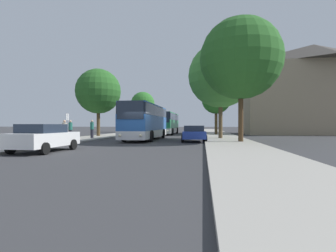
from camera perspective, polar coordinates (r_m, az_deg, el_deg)
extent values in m
plane|color=#38383A|center=(21.23, -5.60, -3.75)|extent=(300.00, 300.00, 0.00)
cube|color=#A39E93|center=(23.81, -22.26, -3.15)|extent=(4.00, 120.00, 0.15)
cube|color=#A39E93|center=(20.79, 13.58, -3.64)|extent=(4.00, 120.00, 0.15)
cube|color=gray|center=(46.78, 29.12, 4.88)|extent=(21.15, 11.57, 10.51)
pyramid|color=#423D38|center=(47.85, 29.14, 13.25)|extent=(21.15, 11.57, 3.47)
cube|color=silver|center=(26.22, -4.79, -1.61)|extent=(2.50, 11.24, 0.70)
cube|color=#285BA8|center=(26.21, -4.79, 0.65)|extent=(2.50, 11.24, 1.36)
cube|color=#232D3D|center=(26.24, -4.79, 3.18)|extent=(2.52, 11.02, 0.95)
cube|color=#285BA8|center=(26.27, -4.79, 4.34)|extent=(2.45, 11.02, 0.12)
cube|color=#232D3D|center=(20.77, -8.25, 3.51)|extent=(2.17, 0.08, 1.45)
sphere|color=#F4EAC1|center=(20.99, -10.47, -2.00)|extent=(0.24, 0.24, 0.24)
sphere|color=#F4EAC1|center=(20.52, -5.99, -2.04)|extent=(0.24, 0.24, 0.24)
cylinder|color=black|center=(23.29, -9.52, -2.16)|extent=(0.31, 1.00, 1.00)
cylinder|color=black|center=(22.68, -3.70, -2.22)|extent=(0.31, 1.00, 1.00)
cylinder|color=black|center=(29.78, -5.62, -1.62)|extent=(0.31, 1.00, 1.00)
cylinder|color=black|center=(29.30, -1.03, -1.65)|extent=(0.31, 1.00, 1.00)
cube|color=silver|center=(40.51, -0.19, -0.92)|extent=(2.42, 11.74, 0.70)
cube|color=#23844C|center=(40.50, -0.19, 0.43)|extent=(2.42, 11.74, 1.21)
cube|color=#232D3D|center=(40.52, -0.19, 1.95)|extent=(2.44, 11.50, 0.95)
cube|color=#23844C|center=(40.54, -0.19, 2.71)|extent=(2.37, 11.50, 0.12)
cube|color=#232D3D|center=(34.68, -1.50, 1.98)|extent=(2.17, 0.06, 1.45)
sphere|color=#F4EAC1|center=(34.80, -2.88, -1.07)|extent=(0.24, 0.24, 0.24)
sphere|color=#F4EAC1|center=(34.53, -0.12, -1.08)|extent=(0.24, 0.24, 0.24)
cylinder|color=black|center=(37.23, -2.76, -1.23)|extent=(0.30, 1.00, 1.00)
cylinder|color=black|center=(36.87, 0.94, -1.24)|extent=(0.30, 1.00, 1.00)
cylinder|color=black|center=(44.17, -1.12, -0.98)|extent=(0.30, 1.00, 1.00)
cylinder|color=black|center=(43.87, 2.00, -0.99)|extent=(0.30, 1.00, 1.00)
cube|color=silver|center=(16.02, -25.33, -2.66)|extent=(2.05, 4.40, 0.75)
cube|color=#232D3D|center=(15.85, -25.70, -0.49)|extent=(1.76, 2.31, 0.47)
cylinder|color=black|center=(17.69, -25.42, -3.59)|extent=(0.22, 0.63, 0.62)
cylinder|color=black|center=(16.67, -19.96, -3.81)|extent=(0.22, 0.63, 0.62)
cylinder|color=black|center=(15.56, -31.09, -4.14)|extent=(0.22, 0.63, 0.62)
cylinder|color=black|center=(14.39, -25.22, -4.48)|extent=(0.22, 0.63, 0.62)
cube|color=#233D9E|center=(22.99, 5.62, -1.89)|extent=(2.17, 4.16, 0.62)
cube|color=#232D3D|center=(23.14, 5.61, -0.51)|extent=(1.82, 2.20, 0.48)
cylinder|color=black|center=(21.80, 8.25, -2.83)|extent=(0.24, 0.63, 0.62)
cylinder|color=black|center=(21.75, 3.16, -2.83)|extent=(0.24, 0.63, 0.62)
cylinder|color=black|center=(24.30, 7.82, -2.50)|extent=(0.24, 0.63, 0.62)
cylinder|color=black|center=(24.25, 3.27, -2.51)|extent=(0.24, 0.63, 0.62)
cylinder|color=gray|center=(25.23, -21.04, -0.05)|extent=(0.08, 0.08, 2.40)
cube|color=silver|center=(25.24, -21.05, 1.88)|extent=(0.03, 0.45, 0.60)
cylinder|color=#23232D|center=(27.67, -16.22, -1.60)|extent=(0.30, 0.30, 0.87)
cylinder|color=#236656|center=(27.65, -16.22, 0.05)|extent=(0.36, 0.36, 0.73)
sphere|color=tan|center=(27.65, -16.22, 1.05)|extent=(0.24, 0.24, 0.24)
cylinder|color=#23232D|center=(21.87, -21.60, -2.18)|extent=(0.30, 0.30, 0.82)
cylinder|color=#B2A899|center=(21.85, -21.60, -0.22)|extent=(0.36, 0.36, 0.68)
sphere|color=tan|center=(21.85, -21.61, 0.97)|extent=(0.22, 0.22, 0.22)
cylinder|color=#23232D|center=(26.60, -20.46, -1.71)|extent=(0.30, 0.30, 0.85)
cylinder|color=#236656|center=(26.59, -20.46, -0.04)|extent=(0.36, 0.36, 0.70)
sphere|color=tan|center=(26.59, -20.47, 0.97)|extent=(0.23, 0.23, 0.23)
cylinder|color=brown|center=(51.85, -5.52, 0.88)|extent=(0.40, 0.40, 3.73)
sphere|color=#2D7028|center=(52.01, -5.52, 4.86)|extent=(4.66, 4.66, 4.66)
cylinder|color=#513D23|center=(32.47, -14.92, 0.86)|extent=(0.40, 0.40, 3.34)
sphere|color=#286023|center=(32.71, -14.93, 7.32)|extent=(5.35, 5.35, 5.35)
cylinder|color=#47331E|center=(21.81, 15.56, 2.28)|extent=(0.40, 0.40, 4.21)
sphere|color=#286023|center=(22.43, 15.58, 14.00)|extent=(6.54, 6.54, 6.54)
cylinder|color=brown|center=(26.80, 11.36, 1.55)|extent=(0.40, 0.40, 3.87)
sphere|color=#428938|center=(27.25, 11.37, 10.75)|extent=(6.47, 6.47, 6.47)
cylinder|color=#513D23|center=(37.34, 10.42, 0.82)|extent=(0.40, 0.40, 3.37)
sphere|color=#2D7028|center=(37.51, 10.43, 5.71)|extent=(4.03, 4.03, 4.03)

